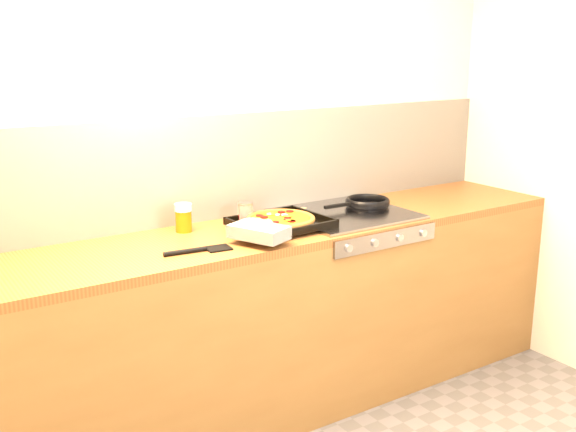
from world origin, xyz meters
TOP-DOWN VIEW (x-y plane):
  - room_shell at (0.00, 1.39)m, footprint 3.20×3.20m
  - counter_run at (0.00, 1.10)m, footprint 3.20×0.62m
  - stovetop at (0.45, 1.10)m, footprint 0.60×0.56m
  - pizza_on_tray at (-0.01, 1.03)m, footprint 0.53×0.48m
  - frying_pan at (0.61, 1.13)m, footprint 0.38×0.23m
  - tomato_can at (-0.04, 1.22)m, footprint 0.08×0.08m
  - juice_glass at (-0.34, 1.26)m, footprint 0.09×0.09m
  - wooden_spoon at (0.23, 1.31)m, footprint 0.30×0.08m
  - black_spatula at (-0.42, 0.95)m, footprint 0.29×0.10m

SIDE VIEW (x-z plane):
  - counter_run at x=0.00m, z-range 0.00..0.90m
  - stovetop at x=0.45m, z-range 0.90..0.92m
  - black_spatula at x=-0.42m, z-range 0.90..0.92m
  - wooden_spoon at x=0.23m, z-range 0.90..0.92m
  - frying_pan at x=0.61m, z-range 0.92..0.95m
  - pizza_on_tray at x=-0.01m, z-range 0.91..0.98m
  - tomato_can at x=-0.04m, z-range 0.90..1.00m
  - juice_glass at x=-0.34m, z-range 0.90..1.03m
  - room_shell at x=0.00m, z-range -0.45..2.75m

